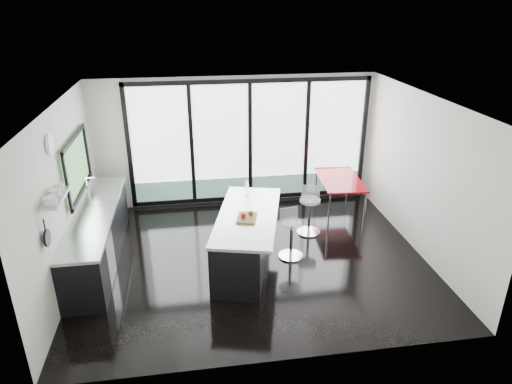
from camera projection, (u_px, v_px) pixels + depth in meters
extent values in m
cube|color=black|center=(253.00, 258.00, 8.11)|extent=(6.00, 5.00, 0.00)
cube|color=white|center=(253.00, 102.00, 7.00)|extent=(6.00, 5.00, 0.00)
cube|color=beige|center=(236.00, 142.00, 9.82)|extent=(6.00, 0.00, 2.80)
cube|color=white|center=(250.00, 141.00, 9.84)|extent=(5.00, 0.02, 2.50)
cube|color=slate|center=(250.00, 186.00, 10.21)|extent=(5.00, 0.02, 0.44)
cube|color=black|center=(192.00, 145.00, 9.63)|extent=(0.08, 0.04, 2.50)
cube|color=black|center=(250.00, 142.00, 9.80)|extent=(0.08, 0.04, 2.50)
cube|color=black|center=(307.00, 139.00, 9.98)|extent=(0.08, 0.04, 2.50)
cube|color=beige|center=(284.00, 267.00, 5.29)|extent=(6.00, 0.00, 2.80)
cube|color=beige|center=(64.00, 197.00, 7.14)|extent=(0.00, 5.00, 2.80)
cube|color=#599254|center=(75.00, 165.00, 7.88)|extent=(0.02, 1.60, 0.90)
cube|color=#AAADAF|center=(55.00, 198.00, 6.25)|extent=(0.25, 0.80, 0.03)
cylinder|color=white|center=(50.00, 144.00, 6.49)|extent=(0.04, 0.30, 0.30)
cylinder|color=black|center=(47.00, 238.00, 6.03)|extent=(0.03, 0.24, 0.24)
cube|color=beige|center=(422.00, 176.00, 7.98)|extent=(0.00, 5.00, 2.80)
cube|color=black|center=(98.00, 237.00, 7.93)|extent=(0.65, 3.20, 0.87)
cube|color=#AAADAF|center=(94.00, 213.00, 7.75)|extent=(0.69, 3.24, 0.05)
cube|color=#AAADAF|center=(99.00, 201.00, 8.20)|extent=(0.45, 0.48, 0.06)
cylinder|color=silver|center=(88.00, 189.00, 8.08)|extent=(0.02, 0.02, 0.44)
cube|color=#AAADAF|center=(111.00, 259.00, 7.30)|extent=(0.03, 0.60, 0.80)
cube|color=black|center=(243.00, 240.00, 7.81)|extent=(1.30, 2.37, 0.89)
cube|color=#AAADAF|center=(248.00, 216.00, 7.61)|extent=(1.51, 2.48, 0.05)
cube|color=#9D763F|center=(247.00, 218.00, 7.46)|extent=(0.40, 0.47, 0.03)
sphere|color=maroon|center=(243.00, 216.00, 7.39)|extent=(0.11, 0.11, 0.09)
sphere|color=brown|center=(251.00, 213.00, 7.47)|extent=(0.10, 0.10, 0.09)
cylinder|color=silver|center=(247.00, 188.00, 8.26)|extent=(0.09, 0.09, 0.29)
cylinder|color=silver|center=(291.00, 239.00, 8.03)|extent=(0.50, 0.50, 0.69)
cylinder|color=silver|center=(309.00, 216.00, 8.84)|extent=(0.57, 0.57, 0.73)
cube|color=#A20D15|center=(339.00, 196.00, 9.68)|extent=(0.94, 1.50, 0.77)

